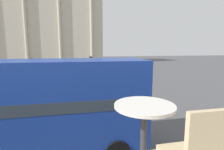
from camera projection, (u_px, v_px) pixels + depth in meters
double_decker_bus at (11, 106)px, 7.12m from camera, size 11.15×2.74×4.18m
cafe_dining_table at (144, 123)px, 1.75m from camera, size 0.60×0.60×0.73m
plaza_building_left at (46, 22)px, 55.57m from camera, size 35.02×13.89×26.06m
traffic_light_near at (34, 77)px, 13.04m from camera, size 0.42×0.24×3.95m
traffic_light_mid at (91, 66)px, 22.52m from camera, size 0.42×0.24×3.73m
car_maroon at (5, 82)px, 20.60m from camera, size 4.20×1.93×1.35m
car_black at (38, 87)px, 17.88m from camera, size 4.20×1.93×1.35m
pedestrian_red at (59, 70)px, 29.78m from camera, size 0.32×0.32×1.62m
pedestrian_blue at (75, 78)px, 21.92m from camera, size 0.32×0.32×1.77m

